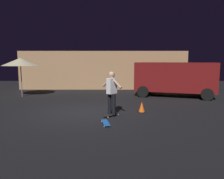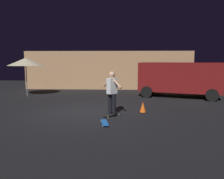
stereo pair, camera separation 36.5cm
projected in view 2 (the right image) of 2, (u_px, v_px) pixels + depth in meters
The scene contains 8 objects.
ground_plane at pixel (86, 111), 9.45m from camera, with size 28.00×28.00×0.00m, color black.
low_building at pixel (109, 70), 17.84m from camera, with size 12.42×3.16×2.83m.
parked_van at pixel (180, 77), 13.14m from camera, with size 4.96×3.36×2.03m.
patio_umbrella at pixel (26, 62), 13.13m from camera, with size 2.10×2.10×2.30m.
skateboard_ridden at pixel (112, 115), 8.66m from camera, with size 0.68×0.71×0.07m.
skateboard_spare at pixel (105, 123), 7.57m from camera, with size 0.34×0.80×0.07m.
skater at pixel (112, 90), 8.53m from camera, with size 0.78×0.73×1.67m.
traffic_cone at pixel (143, 108), 9.19m from camera, with size 0.34×0.34×0.46m.
Camera 2 is at (1.53, -9.18, 2.17)m, focal length 35.60 mm.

